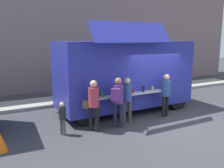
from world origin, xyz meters
TOP-DOWN VIEW (x-y plane):
  - ground_plane at (0.00, 0.00)m, footprint 60.00×60.00m
  - curb_strip at (-4.79, 4.87)m, footprint 28.00×1.60m
  - building_behind at (-3.79, 8.77)m, footprint 32.00×2.40m
  - food_truck_main at (-0.78, 2.25)m, footprint 5.71×2.95m
  - traffic_cone_orange at (-5.84, 0.45)m, footprint 0.36×0.36m
  - trash_bin at (3.69, 4.57)m, footprint 0.60×0.60m
  - customer_front_ordering at (-1.54, 0.81)m, footprint 0.56×0.35m
  - customer_mid_with_backpack at (-2.07, 0.53)m, footprint 0.56×0.55m
  - customer_rear_waiting at (-2.97, 0.61)m, footprint 0.50×0.52m
  - customer_extra_browsing at (0.22, 0.69)m, footprint 0.35×0.35m
  - child_near_queue at (-3.99, 0.78)m, footprint 0.22×0.22m

SIDE VIEW (x-z plane):
  - ground_plane at x=0.00m, z-range 0.00..0.00m
  - curb_strip at x=-4.79m, z-range 0.00..0.15m
  - traffic_cone_orange at x=-5.84m, z-range 0.00..0.55m
  - trash_bin at x=3.69m, z-range 0.00..1.04m
  - child_near_queue at x=-3.99m, z-range 0.11..1.21m
  - customer_front_ordering at x=-1.54m, z-range 0.16..1.86m
  - customer_extra_browsing at x=0.22m, z-range 0.17..1.90m
  - customer_rear_waiting at x=-2.97m, z-range 0.16..1.92m
  - customer_mid_with_backpack at x=-2.07m, z-range 0.20..1.98m
  - food_truck_main at x=-0.78m, z-range -0.22..3.49m
  - building_behind at x=-3.79m, z-range 0.00..8.10m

